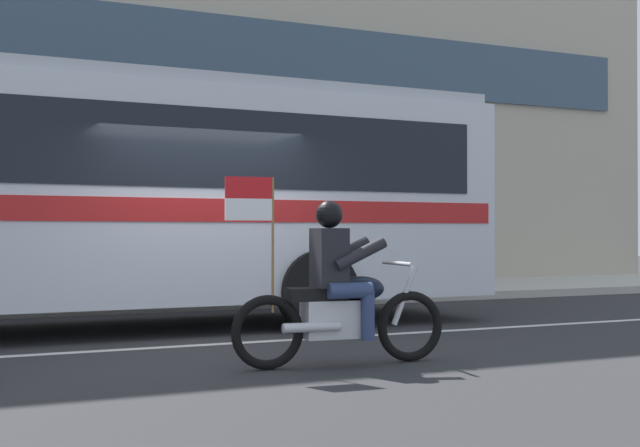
{
  "coord_description": "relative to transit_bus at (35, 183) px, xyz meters",
  "views": [
    {
      "loc": [
        -2.67,
        -9.45,
        1.27
      ],
      "look_at": [
        1.18,
        -0.79,
        1.37
      ],
      "focal_mm": 45.59,
      "sensor_mm": 36.0,
      "label": 1
    }
  ],
  "objects": [
    {
      "name": "lane_center_stripe",
      "position": [
        1.82,
        -1.79,
        -1.88
      ],
      "size": [
        26.6,
        0.14,
        0.01
      ],
      "primitive_type": "cube",
      "color": "silver",
      "rests_on": "ground_plane"
    },
    {
      "name": "sidewalk_curb",
      "position": [
        1.82,
        3.91,
        -1.81
      ],
      "size": [
        28.0,
        3.8,
        0.15
      ],
      "primitive_type": "cube",
      "color": "#B7B2A8",
      "rests_on": "ground_plane"
    },
    {
      "name": "ground_plane",
      "position": [
        1.82,
        -1.19,
        -1.88
      ],
      "size": [
        60.0,
        60.0,
        0.0
      ],
      "primitive_type": "plane",
      "color": "#2B2B2D"
    },
    {
      "name": "transit_bus",
      "position": [
        0.0,
        0.0,
        0.0
      ],
      "size": [
        12.12,
        2.78,
        3.22
      ],
      "color": "silver",
      "rests_on": "ground_plane"
    },
    {
      "name": "motorcycle_with_rider",
      "position": [
        2.44,
        -3.67,
        -1.22
      ],
      "size": [
        2.19,
        0.64,
        1.78
      ],
      "color": "black",
      "rests_on": "ground_plane"
    }
  ]
}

